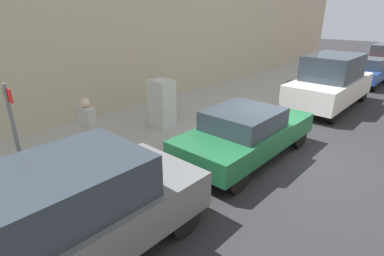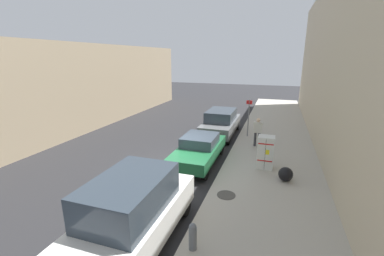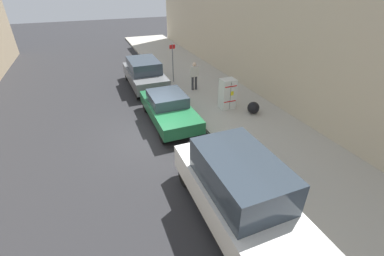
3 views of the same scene
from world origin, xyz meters
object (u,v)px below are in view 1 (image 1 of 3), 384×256
(street_sign_post, at_px, (17,142))
(fire_hydrant, at_px, (288,89))
(discarded_refrigerator, at_px, (162,103))
(parked_suv_gray, at_px, (59,218))
(parked_hatchback_blue, at_px, (366,71))
(pedestrian_walking_far, at_px, (88,126))
(parked_van_white, at_px, (331,82))
(trash_bag, at_px, (167,105))
(parked_sedan_green, at_px, (246,132))

(street_sign_post, bearing_deg, fire_hydrant, 89.06)
(discarded_refrigerator, distance_m, parked_suv_gray, 5.93)
(fire_hydrant, bearing_deg, parked_hatchback_blue, 74.35)
(pedestrian_walking_far, xyz_separation_m, parked_van_white, (2.59, 9.42, -0.06))
(parked_suv_gray, bearing_deg, fire_hydrant, 98.53)
(street_sign_post, relative_size, trash_bag, 4.08)
(parked_sedan_green, bearing_deg, discarded_refrigerator, -178.28)
(trash_bag, height_order, parked_hatchback_blue, parked_hatchback_blue)
(parked_sedan_green, relative_size, parked_van_white, 0.88)
(discarded_refrigerator, xyz_separation_m, parked_van_white, (3.20, 6.43, 0.14))
(parked_hatchback_blue, bearing_deg, trash_bag, -110.56)
(parked_sedan_green, bearing_deg, trash_bag, 166.35)
(pedestrian_walking_far, xyz_separation_m, parked_suv_gray, (2.59, -2.00, -0.23))
(parked_suv_gray, distance_m, parked_van_white, 11.41)
(pedestrian_walking_far, bearing_deg, parked_suv_gray, 179.22)
(discarded_refrigerator, xyz_separation_m, trash_bag, (-0.91, 1.10, -0.48))
(trash_bag, distance_m, parked_hatchback_blue, 11.72)
(trash_bag, height_order, parked_suv_gray, parked_suv_gray)
(pedestrian_walking_far, relative_size, parked_van_white, 0.33)
(parked_sedan_green, bearing_deg, parked_suv_gray, -90.00)
(discarded_refrigerator, relative_size, parked_sedan_green, 0.35)
(trash_bag, height_order, pedestrian_walking_far, pedestrian_walking_far)
(parked_sedan_green, height_order, parked_van_white, parked_van_white)
(parked_van_white, relative_size, parked_hatchback_blue, 1.30)
(parked_van_white, bearing_deg, fire_hydrant, -169.48)
(discarded_refrigerator, bearing_deg, parked_van_white, 63.52)
(pedestrian_walking_far, xyz_separation_m, parked_sedan_green, (2.59, 3.08, -0.39))
(street_sign_post, height_order, parked_suv_gray, street_sign_post)
(street_sign_post, distance_m, parked_sedan_green, 5.29)
(parked_sedan_green, xyz_separation_m, parked_van_white, (0.00, 6.33, 0.33))
(discarded_refrigerator, height_order, parked_suv_gray, parked_suv_gray)
(trash_bag, xyz_separation_m, parked_suv_gray, (4.11, -6.08, 0.45))
(street_sign_post, relative_size, parked_hatchback_blue, 0.63)
(pedestrian_walking_far, bearing_deg, fire_hydrant, -58.93)
(fire_hydrant, xyz_separation_m, parked_van_white, (1.67, 0.31, 0.51))
(trash_bag, bearing_deg, parked_suv_gray, -55.92)
(parked_sedan_green, distance_m, parked_van_white, 6.34)
(trash_bag, height_order, parked_sedan_green, parked_sedan_green)
(parked_suv_gray, distance_m, parked_hatchback_blue, 17.05)
(discarded_refrigerator, height_order, parked_van_white, parked_van_white)
(parked_hatchback_blue, bearing_deg, parked_van_white, -90.00)
(street_sign_post, xyz_separation_m, trash_bag, (-2.27, 5.89, -1.08))
(pedestrian_walking_far, distance_m, parked_sedan_green, 4.05)
(discarded_refrigerator, distance_m, parked_sedan_green, 3.21)
(street_sign_post, height_order, pedestrian_walking_far, street_sign_post)
(trash_bag, xyz_separation_m, pedestrian_walking_far, (1.52, -4.08, 0.68))
(discarded_refrigerator, relative_size, street_sign_post, 0.63)
(parked_van_white, height_order, parked_hatchback_blue, parked_van_white)
(trash_bag, xyz_separation_m, parked_hatchback_blue, (4.11, 10.97, 0.29))
(parked_van_white, bearing_deg, parked_suv_gray, -90.00)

